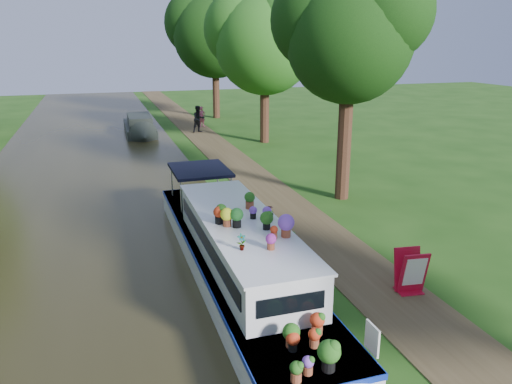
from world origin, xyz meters
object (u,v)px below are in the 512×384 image
object	(u,v)px
pedestrian_dark	(199,119)
second_boat	(140,126)
plant_boat	(241,257)
pedestrian_pink	(202,117)
sandwich_board	(411,273)

from	to	relation	value
pedestrian_dark	second_boat	bearing A→B (deg)	153.41
plant_boat	pedestrian_dark	xyz separation A→B (m)	(3.47, 22.75, 0.10)
plant_boat	pedestrian_pink	world-z (taller)	plant_boat
sandwich_board	plant_boat	bearing A→B (deg)	165.27
second_boat	sandwich_board	xyz separation A→B (m)	(4.52, -25.03, 0.01)
plant_boat	pedestrian_pink	size ratio (longest dim) A/B	9.03
pedestrian_pink	pedestrian_dark	bearing A→B (deg)	-129.57
sandwich_board	second_boat	bearing A→B (deg)	107.10
second_boat	pedestrian_pink	bearing A→B (deg)	19.14
second_boat	pedestrian_dark	size ratio (longest dim) A/B	3.65
plant_boat	sandwich_board	world-z (taller)	plant_boat
plant_boat	sandwich_board	xyz separation A→B (m)	(4.02, -1.59, -0.31)
pedestrian_pink	pedestrian_dark	distance (m)	2.31
pedestrian_dark	plant_boat	bearing A→B (deg)	-115.44
plant_boat	pedestrian_pink	xyz separation A→B (m)	(4.15, 24.95, -0.07)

